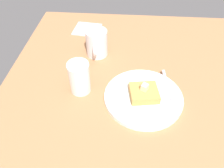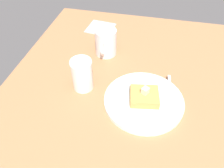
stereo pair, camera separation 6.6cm
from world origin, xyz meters
The scene contains 8 objects.
table_surface centered at (0.00, 0.00, 1.04)cm, with size 93.51×93.51×2.08cm, color #A36E47.
plate centered at (7.17, 0.34, 2.91)cm, with size 24.11×24.11×1.43cm.
toast_slice_center centered at (7.17, 0.34, 4.74)cm, with size 7.66×8.40×2.45cm, color #C78E47.
butter_pat_primary centered at (6.86, -0.15, 6.95)cm, with size 1.96×1.76×1.96cm, color beige.
fork centered at (4.22, 7.63, 3.69)cm, with size 16.06×2.49×0.36cm.
syrup_jar centered at (4.71, -19.93, 7.20)cm, with size 6.73×6.73×10.67cm.
napkin centered at (-31.77, -23.77, 2.23)cm, with size 11.02×11.21×0.30cm, color beige.
coffee_mug centered at (-14.35, -17.04, 7.10)cm, with size 11.08×7.91×9.99cm.
Camera 2 is at (51.54, 0.35, 53.29)cm, focal length 35.00 mm.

